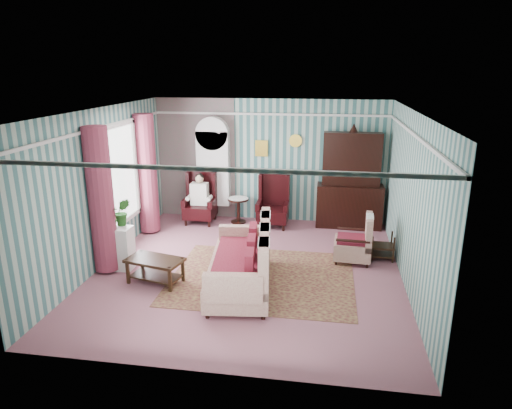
% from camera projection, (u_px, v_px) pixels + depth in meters
% --- Properties ---
extents(floor, '(6.00, 6.00, 0.00)m').
position_uv_depth(floor, '(249.00, 270.00, 8.44)').
color(floor, '#99596B').
rests_on(floor, ground).
extents(room_shell, '(5.53, 6.02, 2.91)m').
position_uv_depth(room_shell, '(216.00, 160.00, 8.12)').
color(room_shell, '#396867').
rests_on(room_shell, ground).
extents(bookcase, '(0.80, 0.28, 2.24)m').
position_uv_depth(bookcase, '(213.00, 174.00, 11.00)').
color(bookcase, silver).
rests_on(bookcase, floor).
extents(dresser_hutch, '(1.50, 0.56, 2.36)m').
position_uv_depth(dresser_hutch, '(351.00, 177.00, 10.39)').
color(dresser_hutch, black).
rests_on(dresser_hutch, floor).
extents(wingback_left, '(0.76, 0.80, 1.25)m').
position_uv_depth(wingback_left, '(200.00, 198.00, 10.81)').
color(wingback_left, black).
rests_on(wingback_left, floor).
extents(wingback_right, '(0.76, 0.80, 1.25)m').
position_uv_depth(wingback_right, '(273.00, 201.00, 10.55)').
color(wingback_right, black).
rests_on(wingback_right, floor).
extents(seated_woman, '(0.44, 0.40, 1.18)m').
position_uv_depth(seated_woman, '(200.00, 199.00, 10.82)').
color(seated_woman, silver).
rests_on(seated_woman, floor).
extents(round_side_table, '(0.50, 0.50, 0.60)m').
position_uv_depth(round_side_table, '(238.00, 210.00, 10.91)').
color(round_side_table, black).
rests_on(round_side_table, floor).
extents(nest_table, '(0.45, 0.38, 0.54)m').
position_uv_depth(nest_table, '(382.00, 246.00, 8.84)').
color(nest_table, black).
rests_on(nest_table, floor).
extents(plant_stand, '(0.55, 0.35, 0.80)m').
position_uv_depth(plant_stand, '(118.00, 248.00, 8.40)').
color(plant_stand, white).
rests_on(plant_stand, floor).
extents(rug, '(3.20, 2.60, 0.01)m').
position_uv_depth(rug, '(262.00, 277.00, 8.11)').
color(rug, '#4E1C1A').
rests_on(rug, floor).
extents(sofa, '(1.26, 2.34, 1.06)m').
position_uv_depth(sofa, '(240.00, 259.00, 7.59)').
color(sofa, beige).
rests_on(sofa, floor).
extents(floral_armchair, '(0.75, 0.80, 0.95)m').
position_uv_depth(floral_armchair, '(353.00, 238.00, 8.71)').
color(floral_armchair, beige).
rests_on(floral_armchair, floor).
extents(coffee_table, '(1.06, 0.72, 0.44)m').
position_uv_depth(coffee_table, '(155.00, 271.00, 7.88)').
color(coffee_table, black).
rests_on(coffee_table, floor).
extents(potted_plant_a, '(0.46, 0.42, 0.42)m').
position_uv_depth(potted_plant_a, '(110.00, 218.00, 8.14)').
color(potted_plant_a, '#214F18').
rests_on(potted_plant_a, plant_stand).
extents(potted_plant_b, '(0.35, 0.32, 0.51)m').
position_uv_depth(potted_plant_b, '(122.00, 212.00, 8.33)').
color(potted_plant_b, '#24591C').
rests_on(potted_plant_b, plant_stand).
extents(potted_plant_c, '(0.25, 0.25, 0.35)m').
position_uv_depth(potted_plant_c, '(111.00, 216.00, 8.36)').
color(potted_plant_c, '#19531C').
rests_on(potted_plant_c, plant_stand).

